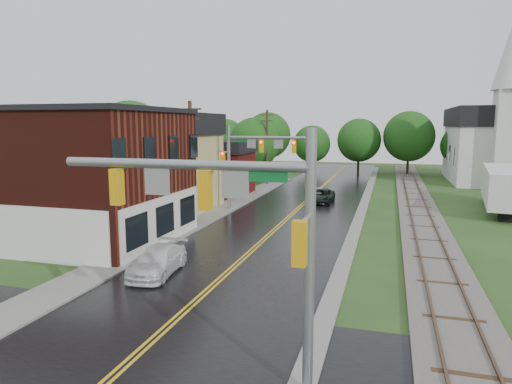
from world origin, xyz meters
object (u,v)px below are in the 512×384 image
at_px(utility_pole_c, 267,146).
at_px(pickup_white, 158,261).
at_px(semi_trailer, 501,186).
at_px(tree_left_e, 255,144).
at_px(utility_pole_b, 191,159).
at_px(tree_left_c, 200,148).
at_px(church, 496,136).
at_px(tree_left_b, 132,140).
at_px(suv_dark, 321,196).
at_px(traffic_signal_far, 253,152).
at_px(brick_building, 64,174).
at_px(sedan_silver, 315,195).
at_px(traffic_signal_near, 232,211).
at_px(tree_left_a, 45,151).

relative_size(utility_pole_c, pickup_white, 1.99).
bearing_deg(semi_trailer, pickup_white, -130.96).
xyz_separation_m(tree_left_e, pickup_white, (5.65, -35.90, -4.16)).
bearing_deg(utility_pole_b, tree_left_c, 111.49).
height_order(church, tree_left_b, church).
relative_size(utility_pole_b, tree_left_e, 1.10).
bearing_deg(suv_dark, traffic_signal_far, -129.72).
xyz_separation_m(brick_building, sedan_silver, (13.28, 18.51, -3.53)).
bearing_deg(pickup_white, suv_dark, 72.36).
bearing_deg(semi_trailer, sedan_silver, 177.30).
xyz_separation_m(utility_pole_b, pickup_white, (3.60, -12.00, -4.07)).
distance_m(utility_pole_b, tree_left_e, 23.99).
xyz_separation_m(utility_pole_b, tree_left_e, (-2.05, 23.90, 0.09)).
height_order(traffic_signal_far, tree_left_b, tree_left_b).
distance_m(brick_building, semi_trailer, 34.11).
distance_m(church, utility_pole_b, 41.55).
distance_m(tree_left_c, sedan_silver, 16.44).
bearing_deg(utility_pole_b, tree_left_b, 138.14).
bearing_deg(traffic_signal_near, semi_trailer, 66.96).
distance_m(church, semi_trailer, 21.56).
xyz_separation_m(suv_dark, sedan_silver, (-0.68, 0.84, -0.01)).
bearing_deg(pickup_white, church, 56.08).
bearing_deg(utility_pole_b, suv_dark, 52.21).
relative_size(traffic_signal_far, utility_pole_c, 0.82).
bearing_deg(utility_pole_c, tree_left_c, -149.80).
bearing_deg(utility_pole_c, semi_trailer, -25.67).
xyz_separation_m(traffic_signal_near, utility_pole_c, (-10.27, 42.00, -0.25)).
relative_size(tree_left_a, pickup_white, 1.92).
xyz_separation_m(traffic_signal_near, pickup_white, (-6.67, 8.00, -4.31)).
xyz_separation_m(utility_pole_c, semi_trailer, (23.36, -11.23, -2.54)).
xyz_separation_m(traffic_signal_far, tree_left_e, (-5.38, 18.90, -0.16)).
xyz_separation_m(church, traffic_signal_far, (-23.47, -26.74, -0.86)).
bearing_deg(traffic_signal_far, tree_left_c, 128.82).
bearing_deg(utility_pole_b, church, 49.82).
bearing_deg(traffic_signal_near, tree_left_e, 105.68).
distance_m(church, pickup_white, 49.78).
xyz_separation_m(brick_building, traffic_signal_far, (9.01, 12.00, 0.82)).
height_order(tree_left_e, suv_dark, tree_left_e).
bearing_deg(tree_left_b, church, 29.99).
bearing_deg(suv_dark, tree_left_b, -176.35).
distance_m(tree_left_b, pickup_white, 26.83).
height_order(tree_left_c, sedan_silver, tree_left_c).
bearing_deg(pickup_white, traffic_signal_far, 84.92).
height_order(church, utility_pole_c, church).
bearing_deg(tree_left_b, suv_dark, 2.31).
xyz_separation_m(traffic_signal_near, semi_trailer, (13.09, 30.77, -2.78)).
bearing_deg(sedan_silver, pickup_white, -101.53).
xyz_separation_m(church, tree_left_c, (-33.85, -13.84, -1.32)).
xyz_separation_m(tree_left_b, tree_left_c, (4.00, 8.00, -1.21)).
height_order(traffic_signal_far, tree_left_e, tree_left_e).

